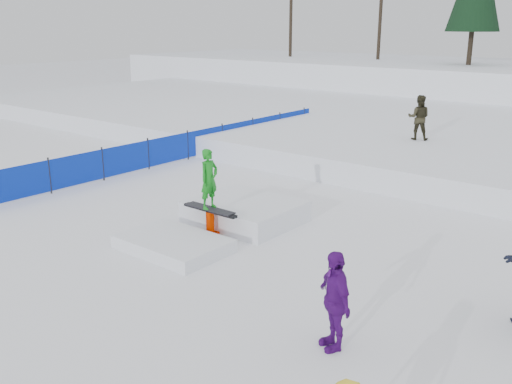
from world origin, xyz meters
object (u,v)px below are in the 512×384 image
Objects in this scene: safety_fence at (188,145)px; spectator_purple at (334,300)px; jib_rail_feature at (226,217)px; walker_olive at (419,118)px.

spectator_purple is at bearing -34.70° from safety_fence.
safety_fence is at bearing 142.62° from jib_rail_feature.
safety_fence is 13.38m from spectator_purple.
jib_rail_feature reaches higher than spectator_purple.
safety_fence is 9.88× the size of spectator_purple.
walker_olive is 1.00× the size of spectator_purple.
walker_olive is at bearing 143.20° from spectator_purple.
spectator_purple is at bearing 87.68° from walker_olive.
walker_olive is 9.93m from jib_rail_feature.
walker_olive is 13.51m from spectator_purple.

